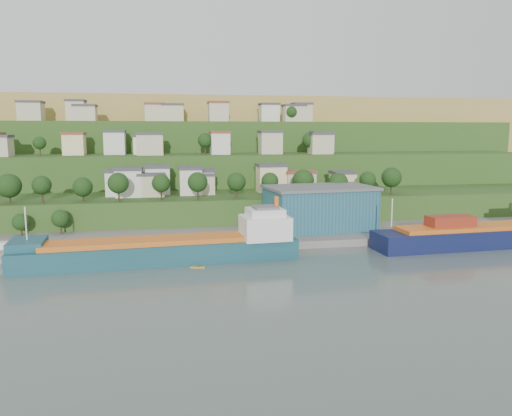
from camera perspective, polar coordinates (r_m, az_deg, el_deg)
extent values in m
plane|color=#485851|center=(113.78, -5.96, -6.97)|extent=(500.00, 500.00, 0.00)
cube|color=slate|center=(143.43, 1.17, -3.64)|extent=(220.00, 26.00, 4.00)
cube|color=#284719|center=(168.29, -7.44, -1.87)|extent=(260.00, 32.00, 20.00)
cube|color=#284719|center=(197.83, -7.89, -0.30)|extent=(280.00, 32.00, 44.00)
cube|color=#284719|center=(227.50, -8.23, 0.86)|extent=(300.00, 32.00, 70.00)
cube|color=olive|center=(300.95, -8.78, 2.74)|extent=(360.00, 120.00, 96.00)
cube|color=silver|center=(169.42, -15.41, 2.68)|extent=(7.78, 8.69, 7.65)
cube|color=#3F3F44|center=(169.05, -15.47, 4.12)|extent=(8.38, 9.29, 0.90)
cube|color=silver|center=(165.46, -14.32, 2.74)|extent=(8.30, 7.71, 8.53)
cube|color=#3F3F44|center=(165.06, -14.38, 4.37)|extent=(8.90, 8.31, 0.90)
cube|color=beige|center=(165.17, -11.86, 2.50)|extent=(8.33, 7.26, 6.73)
cube|color=#3F3F44|center=(164.81, -11.90, 3.82)|extent=(8.93, 7.86, 0.90)
cube|color=silver|center=(169.36, -11.14, 3.03)|extent=(7.81, 7.55, 8.81)
cube|color=#3F3F44|center=(168.96, -11.19, 4.67)|extent=(8.41, 8.15, 0.90)
cube|color=silver|center=(167.62, -7.49, 2.98)|extent=(7.21, 8.58, 8.37)
cube|color=#3F3F44|center=(167.23, -7.52, 4.56)|extent=(7.81, 9.18, 0.90)
cube|color=beige|center=(168.16, -6.31, 2.65)|extent=(8.78, 7.24, 6.17)
cube|color=#3F3F44|center=(167.82, -6.33, 3.85)|extent=(9.38, 7.84, 0.90)
cube|color=silver|center=(169.74, -6.16, 2.91)|extent=(7.67, 8.26, 7.36)
cube|color=#3F3F44|center=(169.38, -6.18, 4.30)|extent=(8.27, 8.86, 0.90)
cube|color=beige|center=(173.10, 1.74, 3.32)|extent=(9.40, 8.70, 8.87)
cube|color=#3F3F44|center=(172.72, 1.74, 4.93)|extent=(10.00, 9.30, 0.90)
cube|color=beige|center=(173.83, 4.93, 2.93)|extent=(9.95, 8.73, 6.56)
cube|color=brown|center=(173.50, 4.94, 4.15)|extent=(10.55, 9.33, 0.90)
cube|color=beige|center=(179.31, 9.88, 2.93)|extent=(7.50, 8.02, 6.10)
cube|color=#3F3F44|center=(179.00, 9.91, 4.05)|extent=(8.10, 8.62, 0.90)
cube|color=beige|center=(201.02, -20.06, 6.79)|extent=(7.62, 7.33, 7.63)
cube|color=brown|center=(200.96, -20.12, 8.01)|extent=(8.22, 7.93, 0.90)
cube|color=silver|center=(201.75, -15.82, 7.11)|extent=(7.76, 7.71, 8.42)
cube|color=#3F3F44|center=(201.71, -15.87, 8.43)|extent=(8.36, 8.31, 0.90)
cube|color=silver|center=(200.09, -12.60, 6.96)|extent=(8.33, 7.88, 6.68)
cube|color=#3F3F44|center=(200.02, -12.64, 8.05)|extent=(8.93, 8.48, 0.90)
cube|color=beige|center=(192.97, -12.02, 7.06)|extent=(9.65, 7.47, 7.56)
cube|color=#3F3F44|center=(192.91, -12.06, 8.31)|extent=(10.25, 8.07, 0.90)
cube|color=silver|center=(196.22, -4.14, 7.33)|extent=(7.24, 7.70, 8.10)
cube|color=brown|center=(196.17, -4.16, 8.64)|extent=(7.84, 8.30, 0.90)
cube|color=beige|center=(198.84, 1.63, 7.39)|extent=(8.40, 8.20, 8.31)
cube|color=#3F3F44|center=(198.79, 1.64, 8.72)|extent=(9.00, 8.80, 0.90)
cube|color=beige|center=(200.12, 7.35, 7.23)|extent=(8.38, 7.08, 7.55)
cube|color=#3F3F44|center=(200.06, 7.37, 8.43)|extent=(8.98, 7.68, 0.90)
cube|color=silver|center=(210.05, 7.52, 7.35)|extent=(8.32, 7.37, 8.01)
cube|color=#3F3F44|center=(210.00, 7.55, 8.57)|extent=(8.92, 7.97, 0.90)
cube|color=beige|center=(233.13, -24.31, 9.94)|extent=(9.42, 8.53, 7.61)
cube|color=#3F3F44|center=(233.32, -24.38, 10.98)|extent=(10.02, 9.13, 0.90)
cube|color=beige|center=(227.70, -19.85, 10.31)|extent=(7.42, 7.77, 8.22)
cube|color=#3F3F44|center=(227.92, -19.91, 11.46)|extent=(8.02, 8.37, 0.90)
cube|color=beige|center=(224.39, -18.93, 10.12)|extent=(8.96, 7.74, 6.11)
cube|color=#3F3F44|center=(224.53, -18.97, 11.01)|extent=(9.56, 8.34, 0.90)
cube|color=beige|center=(230.30, -11.49, 10.54)|extent=(8.45, 7.91, 7.52)
cube|color=brown|center=(230.49, -11.52, 11.58)|extent=(9.05, 8.51, 0.90)
cube|color=beige|center=(227.82, -9.49, 10.56)|extent=(9.19, 8.51, 7.10)
cube|color=#3F3F44|center=(227.99, -9.52, 11.57)|extent=(9.79, 9.11, 0.90)
cube|color=beige|center=(223.23, -4.34, 10.81)|extent=(8.39, 7.71, 7.99)
cube|color=brown|center=(223.45, -4.35, 11.95)|extent=(8.99, 8.31, 0.90)
cube|color=silver|center=(232.36, 1.51, 10.72)|extent=(8.43, 7.68, 7.75)
cube|color=#3F3F44|center=(232.55, 1.51, 11.78)|extent=(9.03, 8.28, 0.90)
cube|color=beige|center=(229.23, 4.36, 10.63)|extent=(9.52, 7.59, 6.98)
cube|color=#3F3F44|center=(229.40, 4.37, 11.61)|extent=(10.12, 8.19, 0.90)
cube|color=beige|center=(232.26, 5.19, 10.69)|extent=(8.19, 8.74, 7.78)
cube|color=#3F3F44|center=(232.45, 5.21, 11.76)|extent=(8.79, 9.34, 0.90)
cylinder|color=#382619|center=(162.11, -26.31, 1.05)|extent=(0.50, 0.50, 3.25)
sphere|color=black|center=(161.73, -26.39, 2.30)|extent=(7.00, 7.00, 7.00)
cylinder|color=#382619|center=(159.86, -23.22, 1.23)|extent=(0.50, 0.50, 3.69)
sphere|color=black|center=(159.50, -23.29, 2.43)|extent=(5.53, 5.53, 5.53)
cylinder|color=#382619|center=(158.20, -19.14, 1.21)|extent=(0.50, 0.50, 2.71)
sphere|color=black|center=(157.87, -19.19, 2.28)|extent=(5.87, 5.87, 5.87)
cylinder|color=#382619|center=(154.27, -15.41, 1.42)|extent=(0.50, 0.50, 3.87)
sphere|color=black|center=(153.87, -15.47, 2.77)|extent=(6.25, 6.25, 6.25)
cylinder|color=#382619|center=(154.83, -10.77, 1.57)|extent=(0.50, 0.50, 3.69)
sphere|color=black|center=(154.45, -10.80, 2.81)|extent=(5.59, 5.59, 5.59)
cylinder|color=#382619|center=(152.79, -6.66, 1.61)|extent=(0.50, 0.50, 3.91)
sphere|color=black|center=(152.39, -6.69, 2.96)|extent=(6.08, 6.08, 6.08)
cylinder|color=#382619|center=(156.84, -2.25, 1.78)|extent=(0.50, 0.50, 3.54)
sphere|color=black|center=(156.46, -2.25, 3.01)|extent=(5.90, 5.90, 5.90)
cylinder|color=#382619|center=(156.29, 1.59, 1.83)|extent=(0.50, 0.50, 3.97)
sphere|color=black|center=(155.91, 1.60, 3.10)|extent=(5.39, 5.39, 5.39)
cylinder|color=#382619|center=(161.81, 5.40, 1.91)|extent=(0.50, 0.50, 3.27)
sphere|color=black|center=(161.43, 5.42, 3.17)|extent=(7.05, 7.05, 7.05)
cylinder|color=#382619|center=(162.20, 9.34, 1.77)|extent=(0.50, 0.50, 2.81)
sphere|color=black|center=(161.85, 9.37, 2.88)|extent=(6.43, 6.43, 6.43)
cylinder|color=#382619|center=(169.31, 12.60, 2.06)|extent=(0.50, 0.50, 3.43)
sphere|color=black|center=(168.98, 12.64, 3.15)|extent=(5.52, 5.52, 5.52)
cylinder|color=#382619|center=(173.09, 15.18, 2.17)|extent=(0.50, 0.50, 3.80)
sphere|color=black|center=(172.73, 15.23, 3.40)|extent=(6.67, 6.67, 6.67)
cylinder|color=#382619|center=(198.22, -23.45, 5.98)|extent=(0.50, 0.50, 3.42)
sphere|color=black|center=(198.14, -23.50, 6.83)|extent=(4.61, 4.61, 4.61)
cylinder|color=#382619|center=(195.06, -5.83, 6.68)|extent=(0.50, 0.50, 3.91)
sphere|color=black|center=(194.97, -5.84, 7.71)|extent=(5.59, 5.59, 5.59)
cylinder|color=#382619|center=(225.40, 4.06, 10.16)|extent=(0.50, 0.50, 3.00)
sphere|color=black|center=(225.50, 4.06, 10.89)|extent=(5.03, 5.03, 5.03)
cylinder|color=#382619|center=(200.72, 6.12, 6.72)|extent=(0.50, 0.50, 3.83)
sphere|color=black|center=(200.64, 6.14, 7.72)|extent=(5.85, 5.85, 5.85)
cylinder|color=#382619|center=(200.44, -4.67, 6.69)|extent=(0.50, 0.50, 3.47)
sphere|color=black|center=(200.35, -4.68, 7.64)|extent=(5.87, 5.87, 5.87)
cylinder|color=#382619|center=(229.26, 4.98, 10.19)|extent=(0.50, 0.50, 3.56)
sphere|color=black|center=(229.37, 4.99, 11.01)|extent=(5.47, 5.47, 5.47)
cube|color=#133B49|center=(120.84, -10.94, -5.46)|extent=(66.56, 14.83, 6.60)
cube|color=#CE631B|center=(120.01, -11.90, -3.69)|extent=(49.49, 11.79, 1.13)
cube|color=#133B49|center=(123.82, -24.68, -3.75)|extent=(8.23, 10.86, 1.89)
cube|color=silver|center=(121.82, 1.04, -2.23)|extent=(11.93, 10.18, 5.66)
cube|color=silver|center=(121.16, 1.05, -0.48)|extent=(8.98, 8.10, 1.89)
cube|color=#595B5E|center=(120.97, 1.05, 0.09)|extent=(6.03, 6.03, 0.57)
cylinder|color=#CE631B|center=(121.39, 2.36, 0.65)|extent=(1.21, 1.21, 2.83)
cylinder|color=silver|center=(122.96, -24.81, -1.60)|extent=(0.36, 0.36, 7.54)
cube|color=silver|center=(123.58, -23.34, -4.67)|extent=(13.89, 11.53, 0.24)
cube|color=#0D143B|center=(149.04, 24.65, -3.44)|extent=(63.34, 13.62, 6.92)
cube|color=#CE631B|center=(147.12, 24.08, -1.97)|extent=(46.50, 10.90, 1.05)
cylinder|color=silver|center=(133.80, 15.27, -0.51)|extent=(0.35, 0.35, 7.34)
cube|color=maroon|center=(142.25, 21.33, -1.38)|extent=(12.83, 5.87, 2.73)
cube|color=navy|center=(149.00, 7.28, -0.12)|extent=(31.69, 20.99, 12.00)
cube|color=#595B5E|center=(148.16, 7.33, 2.33)|extent=(32.79, 22.09, 0.80)
cube|color=silver|center=(138.25, -26.86, -4.00)|extent=(5.70, 2.51, 2.63)
cube|color=silver|center=(133.47, -25.37, -4.71)|extent=(4.43, 1.77, 0.88)
cube|color=orange|center=(117.01, -16.49, -6.79)|extent=(3.16, 0.94, 0.23)
sphere|color=#3F3F44|center=(116.91, -16.50, -6.61)|extent=(0.54, 0.54, 0.54)
cube|color=#BF8C16|center=(115.04, -6.69, -6.74)|extent=(3.39, 1.31, 0.25)
sphere|color=#3F3F44|center=(114.93, -6.69, -6.54)|extent=(0.59, 0.59, 0.59)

